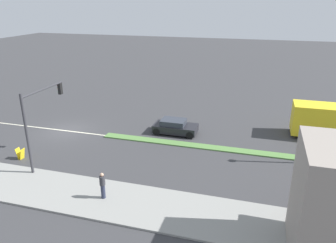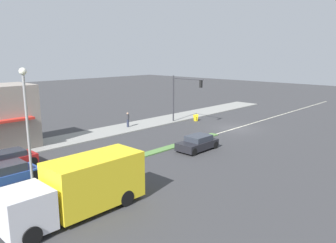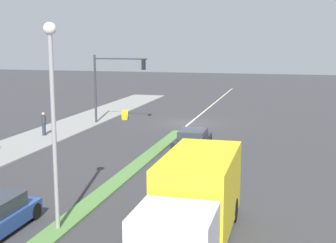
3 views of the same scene
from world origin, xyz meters
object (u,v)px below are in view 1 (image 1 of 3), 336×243
at_px(warning_aframe_sign, 21,154).
at_px(delivery_truck, 335,122).
at_px(traffic_signal_main, 39,114).
at_px(sedan_dark, 175,127).
at_px(pedestrian, 103,185).

height_order(warning_aframe_sign, delivery_truck, delivery_truck).
distance_m(traffic_signal_main, sedan_dark, 11.66).
xyz_separation_m(traffic_signal_main, sedan_dark, (-8.32, 7.48, -3.28)).
height_order(pedestrian, sedan_dark, pedestrian).
relative_size(pedestrian, delivery_truck, 0.22).
bearing_deg(warning_aframe_sign, delivery_truck, 115.16).
xyz_separation_m(warning_aframe_sign, delivery_truck, (-10.87, 23.14, 1.04)).
bearing_deg(delivery_truck, sedan_dark, -78.13).
distance_m(pedestrian, sedan_dark, 11.28).
distance_m(traffic_signal_main, warning_aframe_sign, 4.19).
bearing_deg(sedan_dark, warning_aframe_sign, -50.57).
relative_size(warning_aframe_sign, sedan_dark, 0.22).
distance_m(traffic_signal_main, pedestrian, 7.31).
bearing_deg(sedan_dark, delivery_truck, 101.87).
bearing_deg(delivery_truck, pedestrian, -46.50).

